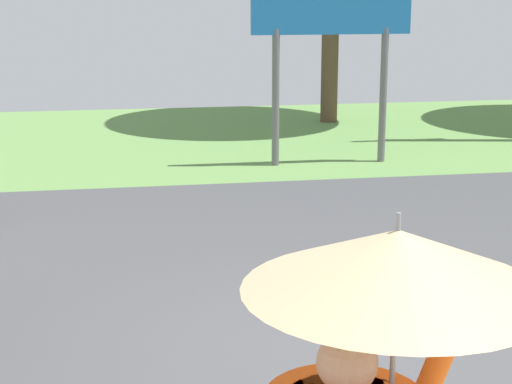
# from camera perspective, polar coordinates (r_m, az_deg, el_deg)

# --- Properties ---
(ground_plane) EXTENTS (40.00, 22.00, 0.20)m
(ground_plane) POSITION_cam_1_polar(r_m,az_deg,el_deg) (9.70, 0.67, -3.77)
(ground_plane) COLOR #424244
(roadside_billboard) EXTENTS (2.60, 0.12, 3.50)m
(roadside_billboard) POSITION_cam_1_polar(r_m,az_deg,el_deg) (13.77, 5.13, 12.38)
(roadside_billboard) COLOR slate
(roadside_billboard) RESTS_ON ground_plane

